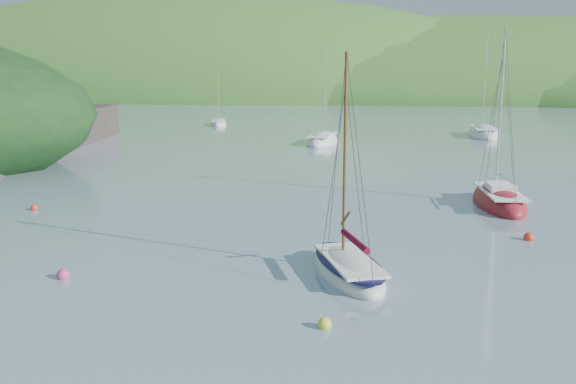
% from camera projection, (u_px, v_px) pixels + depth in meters
% --- Properties ---
extents(ground, '(700.00, 700.00, 0.00)m').
position_uv_depth(ground, '(195.00, 288.00, 22.91)').
color(ground, gray).
rests_on(ground, ground).
extents(shoreline_hills, '(690.00, 135.00, 56.00)m').
position_uv_depth(shoreline_hills, '(349.00, 95.00, 191.16)').
color(shoreline_hills, '#326B28').
rests_on(shoreline_hills, ground).
extents(daysailer_white, '(4.20, 6.20, 8.96)m').
position_uv_depth(daysailer_white, '(348.00, 270.00, 24.35)').
color(daysailer_white, silver).
rests_on(daysailer_white, ground).
extents(sloop_red, '(3.24, 7.57, 10.88)m').
position_uv_depth(sloop_red, '(499.00, 202.00, 36.66)').
color(sloop_red, maroon).
rests_on(sloop_red, ground).
extents(distant_sloop_a, '(3.35, 8.17, 11.42)m').
position_uv_depth(distant_sloop_a, '(323.00, 142.00, 66.92)').
color(distant_sloop_a, silver).
rests_on(distant_sloop_a, ground).
extents(distant_sloop_b, '(3.37, 9.21, 13.07)m').
position_uv_depth(distant_sloop_b, '(483.00, 135.00, 74.03)').
color(distant_sloop_b, silver).
rests_on(distant_sloop_b, ground).
extents(distant_sloop_c, '(3.44, 6.27, 8.48)m').
position_uv_depth(distant_sloop_c, '(219.00, 124.00, 88.69)').
color(distant_sloop_c, silver).
rests_on(distant_sloop_c, ground).
extents(mooring_buoys, '(26.30, 13.87, 0.50)m').
position_uv_depth(mooring_buoys, '(254.00, 256.00, 26.37)').
color(mooring_buoys, '#CAD431').
rests_on(mooring_buoys, ground).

